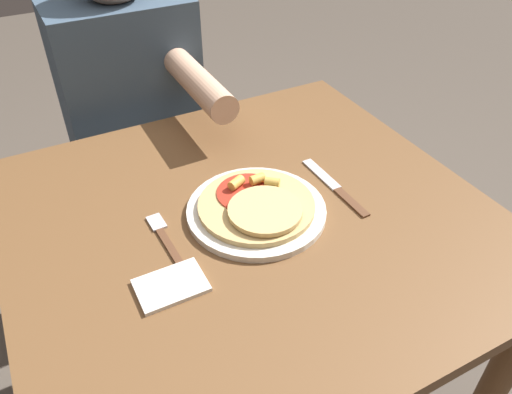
# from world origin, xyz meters

# --- Properties ---
(dining_table) EXTENTS (0.93, 0.88, 0.77)m
(dining_table) POSITION_xyz_m (0.00, 0.00, 0.64)
(dining_table) COLOR brown
(dining_table) RESTS_ON ground_plane
(plate) EXTENTS (0.28, 0.28, 0.01)m
(plate) POSITION_xyz_m (0.01, 0.00, 0.77)
(plate) COLOR silver
(plate) RESTS_ON dining_table
(pizza) EXTENTS (0.23, 0.23, 0.04)m
(pizza) POSITION_xyz_m (0.01, -0.00, 0.79)
(pizza) COLOR tan
(pizza) RESTS_ON plate
(fork) EXTENTS (0.03, 0.18, 0.00)m
(fork) POSITION_xyz_m (-0.17, 0.01, 0.77)
(fork) COLOR brown
(fork) RESTS_ON dining_table
(knife) EXTENTS (0.02, 0.22, 0.00)m
(knife) POSITION_xyz_m (0.20, -0.01, 0.77)
(knife) COLOR brown
(knife) RESTS_ON dining_table
(napkin) EXTENTS (0.12, 0.08, 0.01)m
(napkin) POSITION_xyz_m (-0.20, -0.10, 0.77)
(napkin) COLOR silver
(napkin) RESTS_ON dining_table
(person_diner) EXTENTS (0.37, 0.52, 1.20)m
(person_diner) POSITION_xyz_m (-0.05, 0.63, 0.70)
(person_diner) COLOR #2D2D38
(person_diner) RESTS_ON ground_plane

